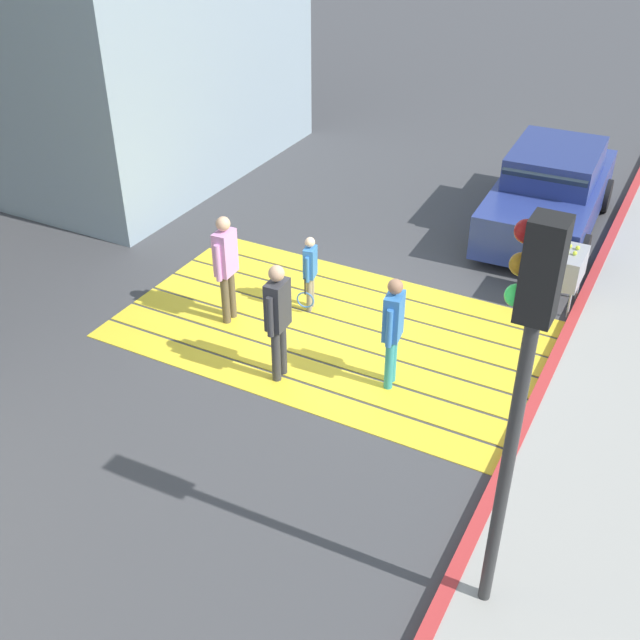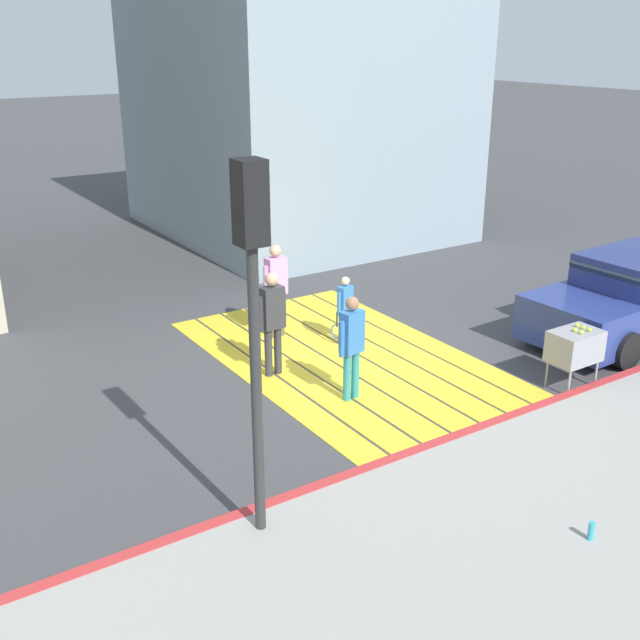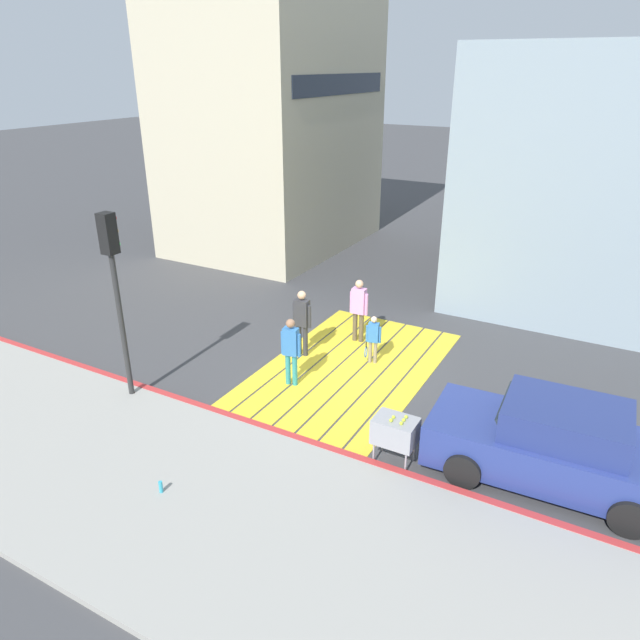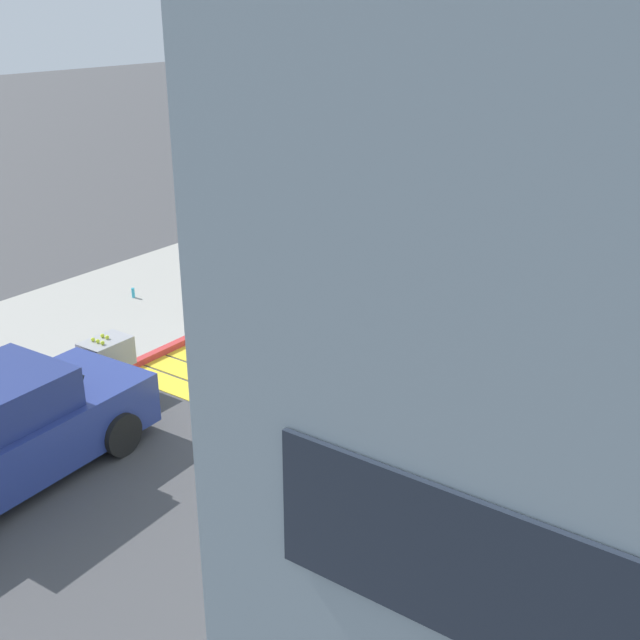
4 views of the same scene
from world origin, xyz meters
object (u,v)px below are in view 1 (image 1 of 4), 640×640
Objects in this scene: pedestrian_adult_lead at (393,326)px; pedestrian_adult_side at (226,262)px; car_parked_near_curb at (549,193)px; pedestrian_adult_trailing at (278,315)px; traffic_light_corner at (524,357)px; tennis_ball_cart at (565,266)px; pedestrian_child_with_racket at (310,270)px.

pedestrian_adult_lead is 0.95× the size of pedestrian_adult_side.
car_parked_near_curb is 2.60× the size of pedestrian_adult_lead.
pedestrian_adult_trailing is 1.00× the size of pedestrian_adult_side.
traffic_light_corner is at bearing 148.00° from pedestrian_adult_trailing.
traffic_light_corner reaches higher than tennis_ball_cart.
pedestrian_adult_side is (1.44, -0.90, -0.00)m from pedestrian_adult_trailing.
tennis_ball_cart is at bearing -83.62° from traffic_light_corner.
pedestrian_child_with_racket is at bearing 30.09° from tennis_ball_cart.
pedestrian_adult_lead is at bearing 173.05° from pedestrian_adult_side.
tennis_ball_cart is 0.58× the size of pedestrian_adult_side.
car_parked_near_curb is 2.47× the size of pedestrian_adult_side.
traffic_light_corner is 6.54m from tennis_ball_cart.
car_parked_near_curb reaches higher than pedestrian_child_with_racket.
pedestrian_adult_side is (4.44, 2.87, 0.33)m from tennis_ball_cart.
traffic_light_corner is at bearing 147.95° from pedestrian_adult_side.
pedestrian_child_with_racket is at bearing -44.40° from traffic_light_corner.
pedestrian_adult_lead is 2.28m from pedestrian_child_with_racket.
pedestrian_child_with_racket is (4.15, -4.06, -2.32)m from traffic_light_corner.
pedestrian_adult_trailing is at bearing 51.57° from tennis_ball_cart.
pedestrian_child_with_racket is at bearing -138.30° from pedestrian_adult_side.
traffic_light_corner is at bearing 135.60° from pedestrian_child_with_racket.
pedestrian_child_with_racket is at bearing 61.13° from car_parked_near_curb.
pedestrian_child_with_racket is at bearing -75.00° from pedestrian_adult_trailing.
pedestrian_child_with_racket is at bearing -32.37° from pedestrian_adult_lead.
pedestrian_adult_trailing is 1.86m from pedestrian_child_with_racket.
pedestrian_adult_trailing is (2.10, 6.42, 0.30)m from car_parked_near_curb.
pedestrian_adult_side reaches higher than car_parked_near_curb.
pedestrian_adult_trailing is 1.39× the size of pedestrian_child_with_racket.
pedestrian_adult_lead is (0.66, 5.87, 0.24)m from car_parked_near_curb.
traffic_light_corner reaches higher than car_parked_near_curb.
car_parked_near_curb reaches higher than tennis_ball_cart.
pedestrian_child_with_racket is (2.57, 4.66, -0.02)m from car_parked_near_curb.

